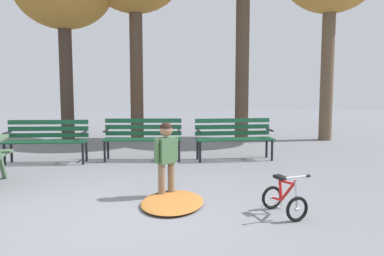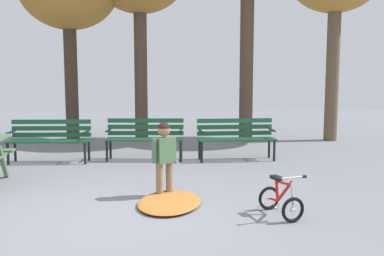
{
  "view_description": "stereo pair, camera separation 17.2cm",
  "coord_description": "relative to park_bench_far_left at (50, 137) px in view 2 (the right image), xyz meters",
  "views": [
    {
      "loc": [
        0.37,
        -4.78,
        1.62
      ],
      "look_at": [
        0.97,
        2.05,
        0.85
      ],
      "focal_mm": 38.58,
      "sensor_mm": 36.0,
      "label": 1
    },
    {
      "loc": [
        0.55,
        -4.79,
        1.62
      ],
      "look_at": [
        0.97,
        2.05,
        0.85
      ],
      "focal_mm": 38.58,
      "sensor_mm": 36.0,
      "label": 2
    }
  ],
  "objects": [
    {
      "name": "ground",
      "position": [
        1.81,
        -3.62,
        -0.51
      ],
      "size": [
        36.0,
        36.0,
        0.0
      ],
      "primitive_type": "plane",
      "color": "slate"
    },
    {
      "name": "park_bench_far_left",
      "position": [
        0.0,
        0.0,
        0.0
      ],
      "size": [
        1.61,
        0.5,
        0.85
      ],
      "color": "#195133",
      "rests_on": "ground"
    },
    {
      "name": "park_bench_left",
      "position": [
        1.9,
        0.15,
        0.0
      ],
      "size": [
        1.63,
        0.57,
        0.85
      ],
      "color": "#195133",
      "rests_on": "ground"
    },
    {
      "name": "park_bench_right",
      "position": [
        3.79,
        0.02,
        0.0
      ],
      "size": [
        1.62,
        0.53,
        0.85
      ],
      "color": "#195133",
      "rests_on": "ground"
    },
    {
      "name": "child_standing",
      "position": [
        2.32,
        -2.69,
        0.11
      ],
      "size": [
        0.34,
        0.28,
        1.06
      ],
      "color": "#7F664C",
      "rests_on": "ground"
    },
    {
      "name": "kids_bicycle",
      "position": [
        3.73,
        -3.62,
        -0.31
      ],
      "size": [
        0.5,
        0.62,
        0.54
      ],
      "color": "black",
      "rests_on": "ground"
    },
    {
      "name": "leaf_pile",
      "position": [
        2.39,
        -3.07,
        -0.48
      ],
      "size": [
        1.02,
        1.31,
        0.07
      ],
      "primitive_type": "ellipsoid",
      "rotation": [
        0.0,
        0.0,
        1.39
      ],
      "color": "#B26B2D",
      "rests_on": "ground"
    }
  ]
}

